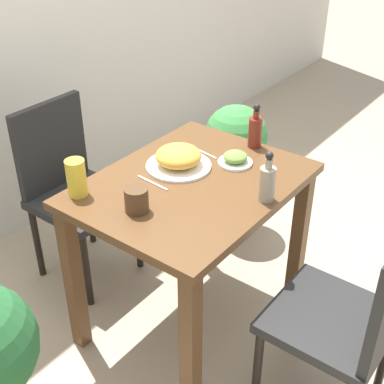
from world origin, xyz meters
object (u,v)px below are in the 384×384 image
at_px(side_plate, 235,159).
at_px(sauce_bottle, 255,130).
at_px(juice_glass, 76,178).
at_px(condiment_bottle, 267,182).
at_px(chair_near, 354,315).
at_px(chair_far, 71,183).
at_px(drink_cup, 137,200).
at_px(potted_plant_right, 235,160).
at_px(food_plate, 178,158).

distance_m(side_plate, sauce_bottle, 0.20).
bearing_deg(juice_glass, sauce_bottle, -23.12).
bearing_deg(condiment_bottle, chair_near, -103.85).
relative_size(chair_far, juice_glass, 6.08).
bearing_deg(chair_far, drink_cup, -110.17).
xyz_separation_m(drink_cup, potted_plant_right, (1.05, 0.25, -0.37)).
distance_m(food_plate, juice_glass, 0.44).
height_order(chair_near, food_plate, chair_near).
xyz_separation_m(drink_cup, sauce_bottle, (0.70, -0.07, 0.03)).
bearing_deg(chair_near, potted_plant_right, -128.36).
height_order(chair_near, sauce_bottle, sauce_bottle).
bearing_deg(potted_plant_right, chair_far, 151.71).
bearing_deg(side_plate, chair_near, -111.69).
height_order(chair_far, drink_cup, chair_far).
bearing_deg(condiment_bottle, sauce_bottle, 37.22).
relative_size(chair_far, sauce_bottle, 4.40).
bearing_deg(potted_plant_right, chair_near, -128.36).
xyz_separation_m(food_plate, side_plate, (0.17, -0.17, -0.02)).
distance_m(side_plate, potted_plant_right, 0.73).
height_order(chair_near, condiment_bottle, condiment_bottle).
distance_m(juice_glass, potted_plant_right, 1.18).
relative_size(side_plate, juice_glass, 1.00).
relative_size(sauce_bottle, condiment_bottle, 1.00).
relative_size(drink_cup, juice_glass, 0.64).
bearing_deg(drink_cup, condiment_bottle, -43.88).
height_order(drink_cup, juice_glass, juice_glass).
relative_size(juice_glass, condiment_bottle, 0.72).
height_order(chair_near, juice_glass, juice_glass).
xyz_separation_m(drink_cup, condiment_bottle, (0.35, -0.34, 0.03)).
height_order(chair_far, potted_plant_right, chair_far).
xyz_separation_m(chair_near, food_plate, (0.11, 0.86, 0.29)).
distance_m(chair_near, side_plate, 0.79).
bearing_deg(food_plate, sauce_bottle, -22.94).
xyz_separation_m(chair_far, condiment_bottle, (0.10, -1.02, 0.33)).
xyz_separation_m(sauce_bottle, potted_plant_right, (0.35, 0.32, -0.40)).
bearing_deg(chair_far, potted_plant_right, -28.29).
bearing_deg(juice_glass, chair_near, -74.05).
xyz_separation_m(chair_near, condiment_bottle, (0.11, 0.44, 0.33)).
bearing_deg(chair_near, chair_far, -90.40).
distance_m(chair_near, potted_plant_right, 1.31).
xyz_separation_m(juice_glass, potted_plant_right, (1.11, -0.00, -0.40)).
distance_m(side_plate, drink_cup, 0.52).
bearing_deg(chair_near, side_plate, -111.69).
bearing_deg(sauce_bottle, side_plate, -173.55).
bearing_deg(side_plate, condiment_bottle, -123.69).
relative_size(side_plate, potted_plant_right, 0.20).
xyz_separation_m(side_plate, juice_glass, (-0.57, 0.34, 0.05)).
distance_m(drink_cup, condiment_bottle, 0.48).
bearing_deg(food_plate, chair_far, 99.07).
bearing_deg(potted_plant_right, drink_cup, -166.56).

